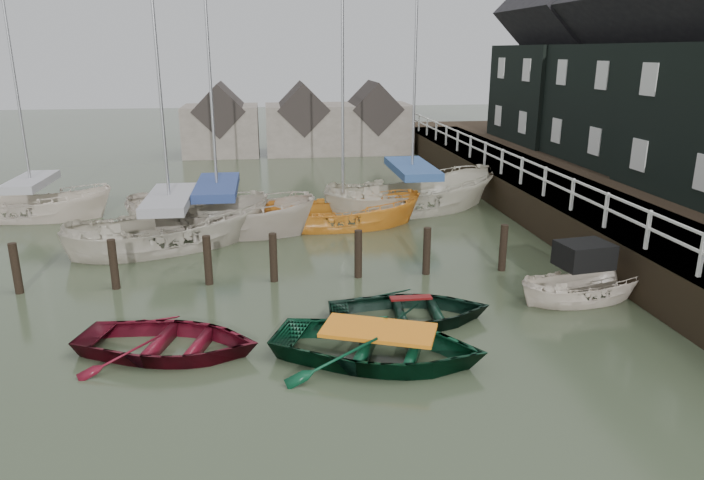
{
  "coord_description": "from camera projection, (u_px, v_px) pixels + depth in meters",
  "views": [
    {
      "loc": [
        -1.26,
        -13.76,
        6.26
      ],
      "look_at": [
        0.9,
        2.09,
        1.4
      ],
      "focal_mm": 32.0,
      "sensor_mm": 36.0,
      "label": 1
    }
  ],
  "objects": [
    {
      "name": "rowboat_red",
      "position": [
        170.0,
        353.0,
        13.52
      ],
      "size": [
        4.56,
        3.77,
        0.82
      ],
      "primitive_type": "imported",
      "rotation": [
        0.0,
        0.0,
        1.3
      ],
      "color": "#4F0B17",
      "rests_on": "ground"
    },
    {
      "name": "rowboat_green",
      "position": [
        378.0,
        360.0,
        13.22
      ],
      "size": [
        5.36,
        4.64,
        0.93
      ],
      "primitive_type": "imported",
      "rotation": [
        0.0,
        0.0,
        1.19
      ],
      "color": "#08321D",
      "rests_on": "ground"
    },
    {
      "name": "ground",
      "position": [
        327.0,
        322.0,
        15.03
      ],
      "size": [
        120.0,
        120.0,
        0.0
      ],
      "primitive_type": "plane",
      "color": "#2C3521",
      "rests_on": "ground"
    },
    {
      "name": "motorboat",
      "position": [
        583.0,
        295.0,
        16.4
      ],
      "size": [
        3.83,
        1.89,
        2.2
      ],
      "rotation": [
        0.0,
        0.0,
        1.71
      ],
      "color": "beige",
      "rests_on": "ground"
    },
    {
      "name": "far_sheds",
      "position": [
        300.0,
        123.0,
        39.25
      ],
      "size": [
        14.0,
        4.08,
        4.39
      ],
      "color": "#665B51",
      "rests_on": "ground"
    },
    {
      "name": "sailboat_b",
      "position": [
        220.0,
        230.0,
        22.56
      ],
      "size": [
        7.57,
        4.7,
        11.43
      ],
      "rotation": [
        0.0,
        0.0,
        1.26
      ],
      "color": "beige",
      "rests_on": "ground"
    },
    {
      "name": "quay_houses",
      "position": [
        700.0,
        66.0,
        23.52
      ],
      "size": [
        6.52,
        28.14,
        10.01
      ],
      "color": "black",
      "rests_on": "ground"
    },
    {
      "name": "pier",
      "position": [
        534.0,
        192.0,
        25.53
      ],
      "size": [
        3.04,
        32.0,
        2.7
      ],
      "color": "black",
      "rests_on": "ground"
    },
    {
      "name": "sailboat_c",
      "position": [
        343.0,
        226.0,
        23.26
      ],
      "size": [
        5.92,
        2.46,
        10.57
      ],
      "rotation": [
        0.0,
        0.0,
        1.62
      ],
      "color": "orange",
      "rests_on": "ground"
    },
    {
      "name": "sailboat_e",
      "position": [
        36.0,
        216.0,
        24.4
      ],
      "size": [
        6.33,
        3.02,
        9.85
      ],
      "rotation": [
        0.0,
        0.0,
        1.45
      ],
      "color": "beige",
      "rests_on": "ground"
    },
    {
      "name": "mooring_pilings",
      "position": [
        277.0,
        264.0,
        17.59
      ],
      "size": [
        13.72,
        0.22,
        1.8
      ],
      "color": "black",
      "rests_on": "ground"
    },
    {
      "name": "sailboat_d",
      "position": [
        411.0,
        209.0,
        25.53
      ],
      "size": [
        8.03,
        4.63,
        13.08
      ],
      "rotation": [
        0.0,
        0.0,
        1.82
      ],
      "color": "beige",
      "rests_on": "ground"
    },
    {
      "name": "rowboat_dkgreen",
      "position": [
        410.0,
        321.0,
        15.1
      ],
      "size": [
        4.03,
        2.98,
        0.81
      ],
      "primitive_type": "imported",
      "rotation": [
        0.0,
        0.0,
        1.52
      ],
      "color": "black",
      "rests_on": "ground"
    },
    {
      "name": "land_strip",
      "position": [
        658.0,
        205.0,
        26.44
      ],
      "size": [
        14.0,
        38.0,
        1.5
      ],
      "primitive_type": "cube",
      "color": "black",
      "rests_on": "ground"
    },
    {
      "name": "sailboat_a",
      "position": [
        173.0,
        244.0,
        20.89
      ],
      "size": [
        7.38,
        5.17,
        12.2
      ],
      "rotation": [
        0.0,
        0.0,
        1.99
      ],
      "color": "#BCB3A1",
      "rests_on": "ground"
    }
  ]
}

